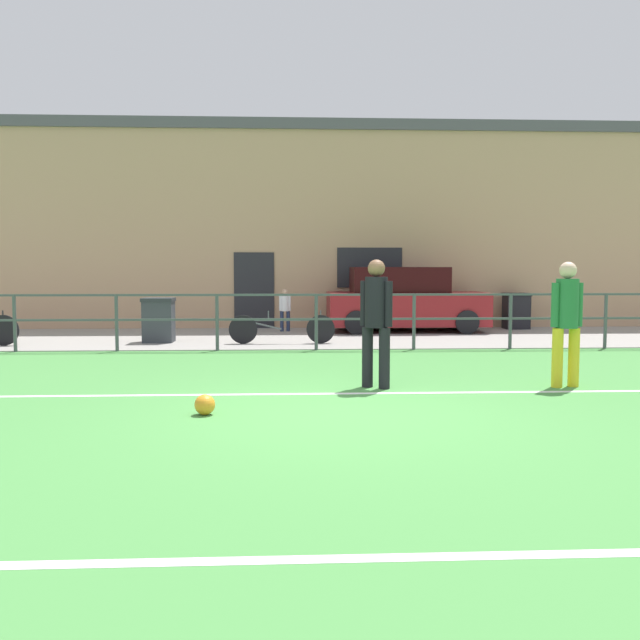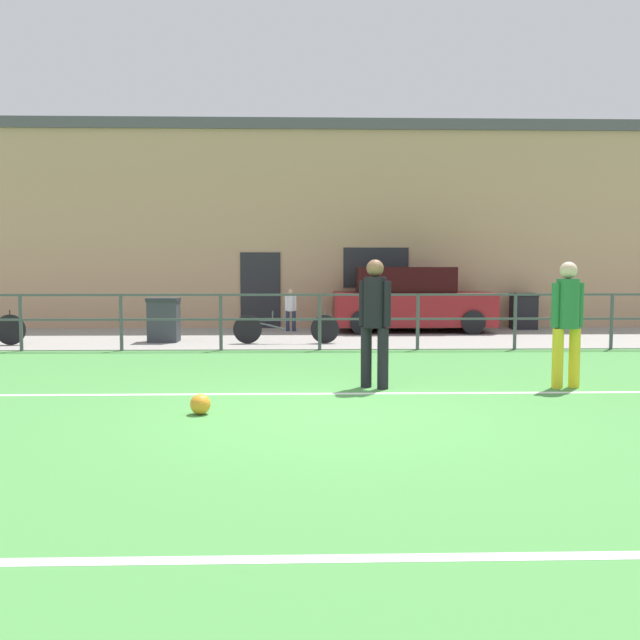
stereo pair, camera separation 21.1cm
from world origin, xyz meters
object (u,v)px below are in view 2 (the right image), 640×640
soccer_ball_match (200,404)px  spectator_child (291,307)px  trash_bin_0 (164,320)px  parked_car_red (410,301)px  trash_bin_1 (524,311)px  player_goalkeeper (375,315)px  player_striker (567,317)px  bicycle_parked_1 (286,329)px

soccer_ball_match → spectator_child: 10.05m
soccer_ball_match → trash_bin_0: (-1.94, 7.53, 0.40)m
trash_bin_0 → parked_car_red: bearing=21.6°
parked_car_red → trash_bin_1: size_ratio=4.20×
trash_bin_0 → trash_bin_1: trash_bin_0 is taller
player_goalkeeper → trash_bin_1: size_ratio=1.83×
soccer_ball_match → trash_bin_1: bearing=55.6°
player_striker → trash_bin_1: bearing=-115.7°
player_goalkeeper → player_striker: player_goalkeeper is taller
soccer_ball_match → bicycle_parked_1: (0.80, 7.10, 0.23)m
player_goalkeeper → trash_bin_0: bearing=-19.8°
player_goalkeeper → bicycle_parked_1: player_goalkeeper is taller
soccer_ball_match → parked_car_red: bearing=68.0°
parked_car_red → bicycle_parked_1: size_ratio=1.77×
player_striker → trash_bin_0: player_striker is taller
player_goalkeeper → trash_bin_0: player_goalkeeper is taller
player_goalkeeper → bicycle_parked_1: 5.67m
spectator_child → trash_bin_1: (6.30, 0.47, -0.14)m
spectator_child → bicycle_parked_1: spectator_child is taller
spectator_child → player_striker: bearing=114.2°
soccer_ball_match → trash_bin_0: trash_bin_0 is taller
soccer_ball_match → bicycle_parked_1: 7.15m
parked_car_red → trash_bin_1: parked_car_red is taller
player_striker → parked_car_red: (-0.84, 8.28, -0.19)m
player_goalkeeper → trash_bin_1: player_goalkeeper is taller
spectator_child → soccer_ball_match: bearing=84.1°
spectator_child → parked_car_red: parked_car_red is taller
player_goalkeeper → trash_bin_0: 7.19m
bicycle_parked_1 → trash_bin_0: (-2.74, 0.42, 0.17)m
player_goalkeeper → trash_bin_0: size_ratio=1.80×
parked_car_red → bicycle_parked_1: parked_car_red is taller
player_striker → spectator_child: player_striker is taller
trash_bin_1 → bicycle_parked_1: bearing=-152.1°
player_striker → parked_car_red: size_ratio=0.43×
spectator_child → parked_car_red: (3.12, -0.13, 0.16)m
player_striker → soccer_ball_match: (-4.82, -1.59, -0.88)m
bicycle_parked_1 → trash_bin_0: size_ratio=2.34×
spectator_child → trash_bin_0: bearing=40.5°
player_striker → trash_bin_1: size_ratio=1.80×
player_goalkeeper → parked_car_red: 8.43m
parked_car_red → trash_bin_0: size_ratio=4.14×
player_striker → bicycle_parked_1: player_striker is taller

